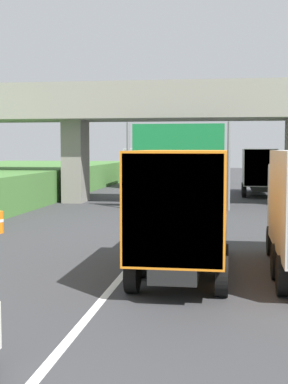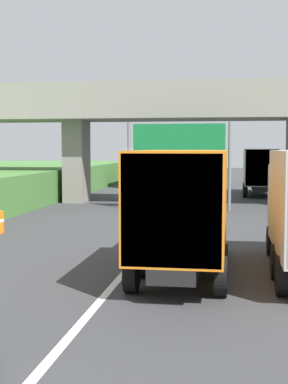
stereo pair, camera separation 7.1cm
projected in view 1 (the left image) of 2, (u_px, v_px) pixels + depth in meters
name	position (u px, v px, depth m)	size (l,w,h in m)	color
lane_centre_stripe	(171.00, 217.00, 28.17)	(0.20, 97.79, 0.01)	white
overpass_bridge	(183.00, 114.00, 34.85)	(40.00, 4.80, 7.46)	gray
overhead_highway_sign	(178.00, 146.00, 31.49)	(5.88, 0.18, 4.96)	slate
truck_orange	(185.00, 205.00, 15.50)	(2.44, 7.30, 3.44)	black
truck_blue	(258.00, 169.00, 41.56)	(2.44, 7.30, 3.44)	black
truck_yellow	(143.00, 165.00, 51.09)	(2.44, 7.30, 3.44)	black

